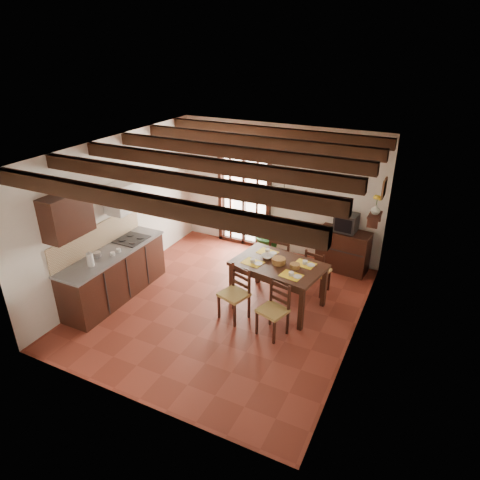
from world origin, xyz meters
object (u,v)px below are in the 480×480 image
Objects in this scene: sideboard at (343,250)px; crt_tv at (346,222)px; kitchen_counter at (114,273)px; potted_plant at (269,235)px; chair_near_right at (273,319)px; chair_far_right at (316,278)px; pendant_lamp at (284,193)px; chair_far_left at (281,266)px; dining_table at (278,269)px; chair_near_left at (235,303)px.

crt_tv is at bearing -84.48° from sideboard.
crt_tv is at bearing 38.87° from kitchen_counter.
crt_tv is 0.21× the size of potted_plant.
chair_near_right reaches higher than chair_far_right.
chair_far_left is at bearing 108.59° from pendant_lamp.
chair_near_right is at bearing -63.87° from dining_table.
potted_plant is (-0.79, 1.52, -0.15)m from dining_table.
chair_near_right is 2.01× the size of crt_tv.
chair_far_right is 0.87× the size of sideboard.
chair_far_right is (0.75, -0.12, -0.01)m from chair_far_left.
chair_near_left is 1.73m from chair_far_right.
chair_far_right is (1.00, 1.41, -0.02)m from chair_near_left.
pendant_lamp is (2.77, 1.16, 1.60)m from kitchen_counter.
potted_plant is (-1.04, 2.35, 0.29)m from chair_near_right.
dining_table is 0.97m from chair_near_right.
chair_near_right is 0.41× the size of potted_plant.
kitchen_counter is at bearing 39.41° from chair_far_right.
chair_far_right is 1.09m from sideboard.
chair_near_left reaches higher than chair_near_right.
chair_far_left is at bearing 36.83° from kitchen_counter.
sideboard is at bearing 9.21° from potted_plant.
chair_far_right is at bearing 64.01° from dining_table.
chair_far_left reaches higher than dining_table.
crt_tv reaches higher than chair_far_right.
chair_far_right reaches higher than dining_table.
potted_plant reaches higher than chair_near_right.
chair_near_left is 1.56m from chair_far_left.
kitchen_counter is 2.53× the size of chair_far_right.
pendant_lamp is (-0.73, -1.67, 1.65)m from sideboard.
chair_far_right is 1.97× the size of crt_tv.
potted_plant is (-1.52, -0.24, -0.48)m from crt_tv.
pendant_lamp is at bearing 75.37° from chair_near_left.
chair_far_left is 1.94m from pendant_lamp.
sideboard is (0.73, 1.77, -0.29)m from dining_table.
pendant_lamp is at bearing -108.54° from crt_tv.
chair_far_left is at bearing -131.20° from crt_tv.
kitchen_counter reaches higher than chair_far_right.
crt_tv is at bearing 76.99° from dining_table.
sideboard is at bearing 38.93° from kitchen_counter.
pendant_lamp is (-0.25, 0.93, 1.79)m from chair_near_right.
pendant_lamp reaches higher than chair_far_right.
chair_near_right is 2.75m from crt_tv.
chair_far_right is 1.96m from pendant_lamp.
chair_far_left is 0.92× the size of sideboard.
potted_plant is at bearing 131.31° from chair_near_right.
chair_far_left is at bearing 1.66° from chair_far_right.
potted_plant is 2.59× the size of pendant_lamp.
chair_near_left is at bearing -82.50° from potted_plant.
sideboard reaches higher than dining_table.
chair_near_right reaches higher than sideboard.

